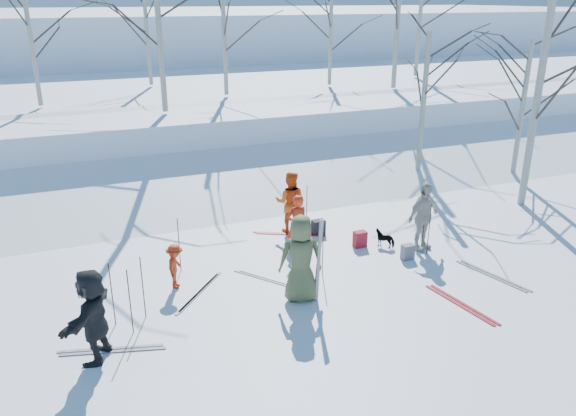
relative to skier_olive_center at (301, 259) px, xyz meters
name	(u,v)px	position (x,y,z in m)	size (l,w,h in m)	color
ground	(313,284)	(0.52, 0.51, -0.95)	(120.00, 120.00, 0.00)	white
snow_ramp	(226,186)	(0.52, 7.51, -0.80)	(70.00, 9.50, 1.40)	white
snow_plateau	(168,108)	(0.52, 17.51, 0.05)	(70.00, 18.00, 2.20)	white
far_hill	(118,50)	(0.52, 38.51, 1.05)	(90.00, 30.00, 6.00)	white
skier_olive_center	(301,259)	(0.00, 0.00, 0.00)	(0.93, 0.61, 1.90)	#4B5432
skier_red_north	(297,225)	(0.79, 2.10, -0.17)	(0.57, 0.38, 1.57)	red
skier_redor_behind	(290,202)	(1.19, 3.51, -0.10)	(0.83, 0.64, 1.70)	#DB4C10
skier_red_seated	(175,266)	(-2.35, 1.51, -0.44)	(0.66, 0.38, 1.03)	red
skier_cream_east	(423,217)	(3.85, 1.19, -0.06)	(1.04, 0.43, 1.78)	beige
skier_grey_west	(93,315)	(-4.17, -0.56, -0.08)	(1.62, 0.52, 1.75)	black
dog	(385,238)	(3.08, 1.66, -0.73)	(0.24, 0.54, 0.45)	black
upright_ski_left	(319,262)	(0.29, -0.26, 0.00)	(0.07, 0.02, 1.90)	silver
upright_ski_right	(318,260)	(0.31, -0.20, 0.00)	(0.07, 0.02, 1.90)	silver
ski_pair_a	(492,276)	(4.53, -0.70, -0.94)	(0.64, 1.89, 0.02)	silver
ski_pair_b	(461,304)	(3.03, -1.49, -0.94)	(0.48, 1.91, 0.02)	#A41723
ski_pair_c	(200,292)	(-1.94, 1.08, -0.94)	(1.40, 1.56, 0.02)	silver
ski_pair_d	(112,350)	(-3.94, -0.43, -0.94)	(1.89, 0.68, 0.02)	silver
ski_pair_e	(289,234)	(1.08, 3.31, -0.94)	(1.78, 1.06, 0.02)	#A41723
ski_pair_f	(271,281)	(-0.30, 0.99, -0.94)	(1.31, 1.64, 0.02)	silver
ski_pole_a	(112,295)	(-3.78, 0.44, -0.28)	(0.02, 0.02, 1.34)	black
ski_pole_b	(424,225)	(3.85, 1.15, -0.28)	(0.02, 0.02, 1.34)	black
ski_pole_c	(295,215)	(1.11, 2.97, -0.28)	(0.02, 0.02, 1.34)	black
ski_pole_d	(323,247)	(0.93, 0.89, -0.28)	(0.02, 0.02, 1.34)	black
ski_pole_e	(307,209)	(1.58, 3.29, -0.28)	(0.02, 0.02, 1.34)	black
ski_pole_f	(143,288)	(-3.18, 0.50, -0.28)	(0.02, 0.02, 1.34)	black
ski_pole_g	(130,302)	(-3.49, 0.04, -0.28)	(0.02, 0.02, 1.34)	black
ski_pole_h	(179,245)	(-2.11, 2.25, -0.28)	(0.02, 0.02, 1.34)	black
ski_pole_i	(429,230)	(3.81, 0.86, -0.28)	(0.02, 0.02, 1.34)	black
backpack_red	(360,239)	(2.47, 1.89, -0.74)	(0.32, 0.22, 0.42)	maroon
backpack_grey	(408,252)	(3.21, 0.81, -0.76)	(0.30, 0.20, 0.38)	slate
backpack_dark	(318,227)	(1.82, 3.04, -0.75)	(0.34, 0.24, 0.40)	black
birch_plateau_a	(224,32)	(2.27, 13.26, 3.74)	(4.09, 4.09, 4.98)	silver
birch_plateau_b	(421,8)	(13.04, 15.37, 4.56)	(5.24, 5.24, 6.63)	silver
birch_plateau_c	(399,4)	(9.76, 12.25, 4.79)	(5.56, 5.56, 7.08)	silver
birch_plateau_d	(331,37)	(7.51, 14.21, 3.39)	(3.60, 3.60, 4.29)	silver
birch_plateau_e	(147,30)	(-0.20, 17.30, 3.69)	(4.01, 4.01, 4.88)	silver
birch_plateau_f	(31,40)	(-4.93, 13.49, 3.62)	(3.92, 3.92, 4.75)	silver
birch_plateau_h	(158,18)	(-0.78, 10.57, 4.41)	(5.02, 5.02, 6.32)	silver
birch_edge_b	(540,84)	(8.67, 2.82, 2.74)	(5.77, 5.77, 7.38)	silver
birch_edge_c	(522,110)	(10.48, 5.16, 1.43)	(3.94, 3.94, 4.77)	silver
birch_edge_e	(423,109)	(7.02, 6.03, 1.57)	(4.13, 4.13, 5.04)	silver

